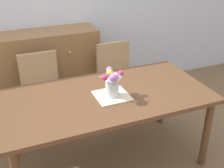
{
  "coord_description": "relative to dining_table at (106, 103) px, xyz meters",
  "views": [
    {
      "loc": [
        -0.82,
        -2.13,
        2.02
      ],
      "look_at": [
        0.04,
        -0.04,
        0.88
      ],
      "focal_mm": 46.78,
      "sensor_mm": 36.0,
      "label": 1
    }
  ],
  "objects": [
    {
      "name": "chair_right",
      "position": [
        0.45,
        0.82,
        -0.16
      ],
      "size": [
        0.42,
        0.42,
        0.9
      ],
      "rotation": [
        0.0,
        0.0,
        3.14
      ],
      "color": "tan",
      "rests_on": "ground_plane"
    },
    {
      "name": "dresser",
      "position": [
        -0.34,
        1.33,
        -0.18
      ],
      "size": [
        1.4,
        0.47,
        1.0
      ],
      "color": "olive",
      "rests_on": "ground_plane"
    },
    {
      "name": "dining_table",
      "position": [
        0.0,
        0.0,
        0.0
      ],
      "size": [
        1.87,
        0.95,
        0.76
      ],
      "color": "brown",
      "rests_on": "ground_plane"
    },
    {
      "name": "placemat",
      "position": [
        0.04,
        -0.04,
        0.09
      ],
      "size": [
        0.29,
        0.29,
        0.01
      ],
      "primitive_type": "cube",
      "color": "beige",
      "rests_on": "dining_table"
    },
    {
      "name": "flower_vase",
      "position": [
        0.04,
        -0.06,
        0.23
      ],
      "size": [
        0.21,
        0.23,
        0.26
      ],
      "color": "silver",
      "rests_on": "placemat"
    },
    {
      "name": "ground_plane",
      "position": [
        0.0,
        0.0,
        -0.68
      ],
      "size": [
        12.0,
        12.0,
        0.0
      ],
      "primitive_type": "plane",
      "color": "brown"
    },
    {
      "name": "chair_left",
      "position": [
        -0.45,
        0.82,
        -0.16
      ],
      "size": [
        0.42,
        0.42,
        0.9
      ],
      "rotation": [
        0.0,
        0.0,
        3.14
      ],
      "color": "tan",
      "rests_on": "ground_plane"
    }
  ]
}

